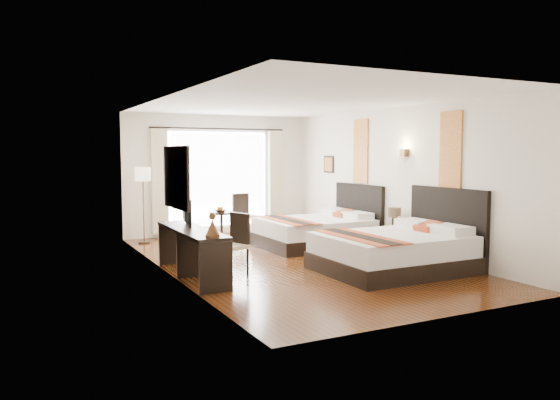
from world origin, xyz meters
name	(u,v)px	position (x,y,z in m)	size (l,w,h in m)	color
floor	(293,261)	(0.00, 0.00, -0.01)	(4.50, 7.50, 0.01)	#39170A
ceiling	(293,103)	(0.00, 0.00, 2.79)	(4.50, 7.50, 0.02)	white
wall_headboard	(395,180)	(2.25, 0.00, 1.40)	(0.01, 7.50, 2.80)	silver
wall_desk	(168,186)	(-2.25, 0.00, 1.40)	(0.01, 7.50, 2.80)	silver
wall_window	(218,175)	(0.00, 3.75, 1.40)	(4.50, 0.01, 2.80)	silver
wall_entry	(447,198)	(0.00, -3.75, 1.40)	(4.50, 0.01, 2.80)	silver
window_glass	(219,179)	(0.00, 3.73, 1.30)	(2.40, 0.02, 2.20)	white
sheer_curtain	(220,179)	(0.00, 3.67, 1.30)	(2.30, 0.02, 2.10)	white
drape_left	(159,181)	(-1.45, 3.63, 1.28)	(0.35, 0.14, 2.35)	#BFB394
drape_right	(275,179)	(1.45, 3.63, 1.28)	(0.35, 0.14, 2.35)	#BFB394
art_panel_near	(451,151)	(2.23, -1.48, 1.95)	(0.03, 0.50, 1.35)	maroon
art_panel_far	(361,151)	(2.23, 1.13, 1.95)	(0.03, 0.50, 1.35)	maroon
wall_sconce	(404,153)	(2.19, -0.33, 1.92)	(0.10, 0.14, 0.14)	#4B2E1A
mirror_frame	(176,178)	(-2.22, -0.39, 1.55)	(0.04, 1.25, 0.95)	black
mirror_glass	(178,177)	(-2.19, -0.39, 1.55)	(0.01, 1.12, 0.82)	white
bed_near	(397,250)	(1.13, -1.48, 0.34)	(2.35, 1.83, 1.33)	black
bed_far	(318,231)	(1.20, 1.13, 0.32)	(2.22, 1.73, 1.25)	black
nightstand	(396,241)	(2.03, -0.33, 0.25)	(0.42, 0.53, 0.51)	black
table_lamp	(394,214)	(2.04, -0.26, 0.76)	(0.24, 0.24, 0.39)	black
vase	(399,226)	(2.02, -0.44, 0.56)	(0.12, 0.12, 0.12)	black
console_desk	(192,253)	(-1.99, -0.39, 0.38)	(0.50, 2.20, 0.76)	black
television	(183,211)	(-1.97, 0.08, 0.98)	(0.77, 0.10, 0.44)	black
bronze_figurine	(212,227)	(-1.99, -1.35, 0.91)	(0.20, 0.20, 0.30)	#4B2E1A
desk_chair	(232,256)	(-1.38, -0.52, 0.29)	(0.58, 0.58, 0.97)	beige
floor_lamp	(143,179)	(-1.93, 3.10, 1.37)	(0.33, 0.33, 1.62)	black
side_table	(222,226)	(-0.32, 2.72, 0.31)	(0.54, 0.54, 0.63)	black
fruit_bowl	(220,211)	(-0.36, 2.68, 0.66)	(0.23, 0.23, 0.06)	#402316
window_chair	(244,223)	(0.39, 3.13, 0.30)	(0.49, 0.49, 0.97)	beige
jute_rug	(211,241)	(-0.60, 2.65, 0.01)	(1.23, 0.84, 0.01)	tan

